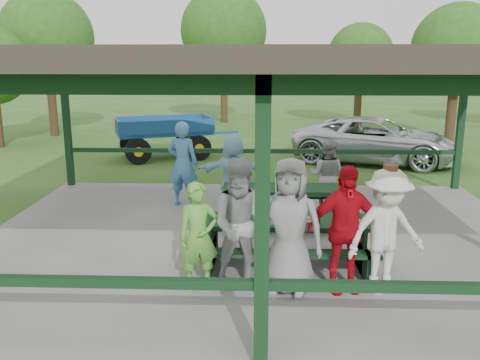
{
  "coord_description": "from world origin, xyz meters",
  "views": [
    {
      "loc": [
        -0.03,
        -8.55,
        3.23
      ],
      "look_at": [
        -0.35,
        -0.3,
        1.25
      ],
      "focal_mm": 38.0,
      "sensor_mm": 36.0,
      "label": 1
    }
  ],
  "objects_px": {
    "spectator_grey": "(327,176)",
    "farm_trailer": "(164,136)",
    "contestant_green": "(199,237)",
    "spectator_blue": "(183,164)",
    "contestant_red": "(344,229)",
    "contestant_grey_left": "(243,226)",
    "pickup_truck": "(376,140)",
    "contestant_grey_mid": "(289,227)",
    "picnic_table_far": "(288,201)",
    "contestant_white_fedora": "(386,231)",
    "picnic_table_near": "(286,237)",
    "spectator_lblue": "(233,172)"
  },
  "relations": [
    {
      "from": "picnic_table_far",
      "to": "contestant_white_fedora",
      "type": "bearing_deg",
      "value": -67.8
    },
    {
      "from": "spectator_blue",
      "to": "contestant_green",
      "type": "bearing_deg",
      "value": 113.42
    },
    {
      "from": "contestant_white_fedora",
      "to": "pickup_truck",
      "type": "relative_size",
      "value": 0.35
    },
    {
      "from": "contestant_red",
      "to": "spectator_grey",
      "type": "distance_m",
      "value": 3.77
    },
    {
      "from": "picnic_table_near",
      "to": "pickup_truck",
      "type": "bearing_deg",
      "value": 69.36
    },
    {
      "from": "contestant_grey_left",
      "to": "pickup_truck",
      "type": "distance_m",
      "value": 10.23
    },
    {
      "from": "spectator_grey",
      "to": "pickup_truck",
      "type": "distance_m",
      "value": 6.12
    },
    {
      "from": "picnic_table_far",
      "to": "picnic_table_near",
      "type": "bearing_deg",
      "value": -94.05
    },
    {
      "from": "contestant_grey_left",
      "to": "contestant_grey_mid",
      "type": "height_order",
      "value": "contestant_grey_mid"
    },
    {
      "from": "contestant_green",
      "to": "spectator_blue",
      "type": "distance_m",
      "value": 4.2
    },
    {
      "from": "contestant_green",
      "to": "contestant_red",
      "type": "height_order",
      "value": "contestant_red"
    },
    {
      "from": "contestant_grey_mid",
      "to": "contestant_white_fedora",
      "type": "distance_m",
      "value": 1.3
    },
    {
      "from": "spectator_grey",
      "to": "picnic_table_near",
      "type": "bearing_deg",
      "value": 93.42
    },
    {
      "from": "contestant_white_fedora",
      "to": "spectator_grey",
      "type": "relative_size",
      "value": 1.18
    },
    {
      "from": "contestant_grey_mid",
      "to": "contestant_white_fedora",
      "type": "xyz_separation_m",
      "value": [
        1.3,
        0.05,
        -0.07
      ]
    },
    {
      "from": "contestant_red",
      "to": "farm_trailer",
      "type": "distance_m",
      "value": 10.84
    },
    {
      "from": "spectator_blue",
      "to": "pickup_truck",
      "type": "distance_m",
      "value": 7.56
    },
    {
      "from": "picnic_table_near",
      "to": "spectator_blue",
      "type": "xyz_separation_m",
      "value": [
        -2.06,
        3.28,
        0.44
      ]
    },
    {
      "from": "farm_trailer",
      "to": "contestant_grey_left",
      "type": "bearing_deg",
      "value": -94.48
    },
    {
      "from": "spectator_grey",
      "to": "farm_trailer",
      "type": "relative_size",
      "value": 0.37
    },
    {
      "from": "contestant_red",
      "to": "spectator_grey",
      "type": "relative_size",
      "value": 1.16
    },
    {
      "from": "contestant_green",
      "to": "pickup_truck",
      "type": "bearing_deg",
      "value": 46.89
    },
    {
      "from": "spectator_grey",
      "to": "farm_trailer",
      "type": "distance_m",
      "value": 7.69
    },
    {
      "from": "picnic_table_near",
      "to": "contestant_red",
      "type": "xyz_separation_m",
      "value": [
        0.74,
        -0.79,
        0.41
      ]
    },
    {
      "from": "picnic_table_near",
      "to": "contestant_green",
      "type": "height_order",
      "value": "contestant_green"
    },
    {
      "from": "contestant_grey_mid",
      "to": "spectator_lblue",
      "type": "bearing_deg",
      "value": 117.44
    },
    {
      "from": "contestant_green",
      "to": "pickup_truck",
      "type": "height_order",
      "value": "contestant_green"
    },
    {
      "from": "contestant_grey_left",
      "to": "pickup_truck",
      "type": "relative_size",
      "value": 0.36
    },
    {
      "from": "contestant_grey_mid",
      "to": "spectator_grey",
      "type": "height_order",
      "value": "contestant_grey_mid"
    },
    {
      "from": "spectator_blue",
      "to": "contestant_grey_mid",
      "type": "bearing_deg",
      "value": 128.42
    },
    {
      "from": "contestant_red",
      "to": "spectator_blue",
      "type": "relative_size",
      "value": 0.96
    },
    {
      "from": "contestant_grey_mid",
      "to": "pickup_truck",
      "type": "bearing_deg",
      "value": 84.45
    },
    {
      "from": "picnic_table_far",
      "to": "contestant_green",
      "type": "distance_m",
      "value": 3.16
    },
    {
      "from": "pickup_truck",
      "to": "farm_trailer",
      "type": "distance_m",
      "value": 6.84
    },
    {
      "from": "picnic_table_near",
      "to": "contestant_grey_left",
      "type": "distance_m",
      "value": 1.12
    },
    {
      "from": "contestant_green",
      "to": "contestant_grey_left",
      "type": "relative_size",
      "value": 0.83
    },
    {
      "from": "spectator_grey",
      "to": "contestant_grey_left",
      "type": "bearing_deg",
      "value": 88.58
    },
    {
      "from": "picnic_table_far",
      "to": "contestant_white_fedora",
      "type": "relative_size",
      "value": 1.39
    },
    {
      "from": "picnic_table_far",
      "to": "contestant_white_fedora",
      "type": "distance_m",
      "value": 3.07
    },
    {
      "from": "picnic_table_near",
      "to": "contestant_green",
      "type": "distance_m",
      "value": 1.52
    },
    {
      "from": "picnic_table_far",
      "to": "spectator_blue",
      "type": "distance_m",
      "value": 2.58
    },
    {
      "from": "contestant_green",
      "to": "spectator_blue",
      "type": "xyz_separation_m",
      "value": [
        -0.82,
        4.11,
        0.16
      ]
    },
    {
      "from": "contestant_green",
      "to": "spectator_blue",
      "type": "bearing_deg",
      "value": 83.57
    },
    {
      "from": "contestant_grey_mid",
      "to": "contestant_red",
      "type": "relative_size",
      "value": 1.06
    },
    {
      "from": "picnic_table_near",
      "to": "spectator_grey",
      "type": "bearing_deg",
      "value": 71.58
    },
    {
      "from": "contestant_white_fedora",
      "to": "contestant_red",
      "type": "bearing_deg",
      "value": 159.52
    },
    {
      "from": "spectator_grey",
      "to": "pickup_truck",
      "type": "bearing_deg",
      "value": -89.94
    },
    {
      "from": "contestant_grey_mid",
      "to": "pickup_truck",
      "type": "distance_m",
      "value": 10.07
    },
    {
      "from": "picnic_table_far",
      "to": "pickup_truck",
      "type": "xyz_separation_m",
      "value": [
        3.12,
        6.65,
        0.14
      ]
    },
    {
      "from": "contestant_grey_mid",
      "to": "spectator_blue",
      "type": "relative_size",
      "value": 1.02
    }
  ]
}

